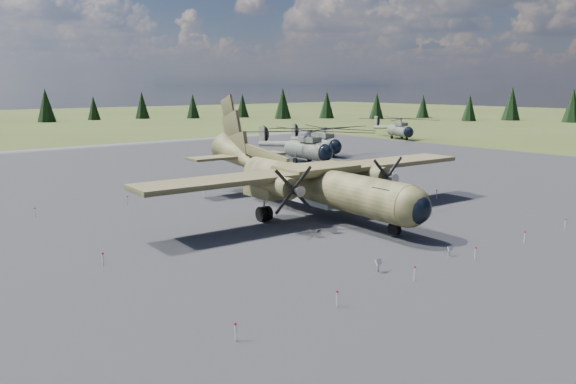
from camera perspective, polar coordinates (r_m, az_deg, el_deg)
ground at (r=44.21m, az=2.11°, el=-3.30°), size 500.00×500.00×0.00m
apron at (r=51.94m, az=-5.19°, el=-1.22°), size 120.00×120.00×0.04m
transport_plane at (r=47.96m, az=2.04°, el=1.47°), size 31.70×28.76×10.44m
helicopter_near at (r=78.77m, az=1.99°, el=5.35°), size 18.73×21.93×4.70m
helicopter_mid at (r=87.74m, az=3.63°, el=5.74°), size 20.61×21.75×4.40m
helicopter_far at (r=117.43m, az=11.29°, el=6.78°), size 21.46×21.52×4.30m
info_placard_left at (r=33.40m, az=9.18°, el=-7.15°), size 0.53×0.28×0.80m
info_placard_right at (r=37.43m, az=16.12°, el=-5.64°), size 0.42×0.18×0.66m
barrier_fence at (r=43.74m, az=1.73°, el=-2.77°), size 33.12×29.62×0.85m
treeline at (r=42.58m, az=12.32°, el=2.45°), size 309.63×316.65×10.89m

